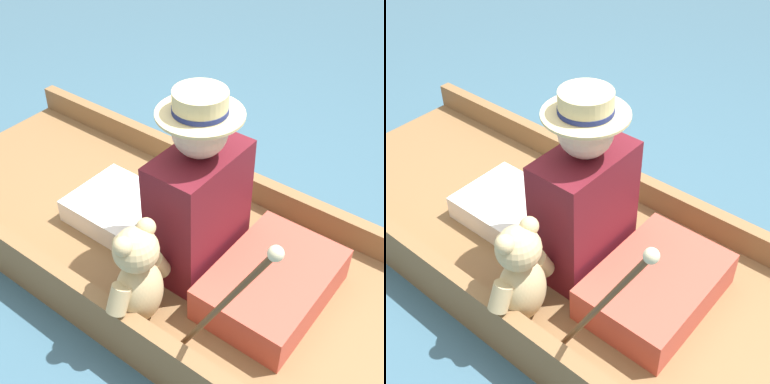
% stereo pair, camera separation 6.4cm
% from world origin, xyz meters
% --- Properties ---
extents(ground_plane, '(16.00, 16.00, 0.00)m').
position_xyz_m(ground_plane, '(0.00, 0.00, 0.00)').
color(ground_plane, '#385B70').
extents(punt_boat, '(1.01, 2.80, 0.25)m').
position_xyz_m(punt_boat, '(0.00, 0.00, 0.08)').
color(punt_boat, brown).
rests_on(punt_boat, ground_plane).
extents(seat_cushion, '(0.55, 0.39, 0.15)m').
position_xyz_m(seat_cushion, '(0.00, -0.42, 0.20)').
color(seat_cushion, '#B24738').
rests_on(seat_cushion, punt_boat).
extents(seated_person, '(0.40, 0.81, 0.79)m').
position_xyz_m(seated_person, '(-0.01, 0.02, 0.40)').
color(seated_person, white).
rests_on(seated_person, punt_boat).
extents(teddy_bear, '(0.31, 0.18, 0.45)m').
position_xyz_m(teddy_bear, '(-0.37, -0.07, 0.33)').
color(teddy_bear, tan).
rests_on(teddy_bear, punt_boat).
extents(wine_glass, '(0.09, 0.09, 0.23)m').
position_xyz_m(wine_glass, '(0.36, 0.29, 0.27)').
color(wine_glass, silver).
rests_on(wine_glass, punt_boat).
extents(walking_cane, '(0.04, 0.36, 0.71)m').
position_xyz_m(walking_cane, '(-0.40, -0.48, 0.54)').
color(walking_cane, brown).
rests_on(walking_cane, punt_boat).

